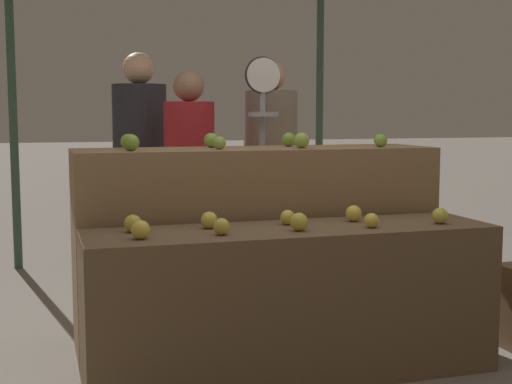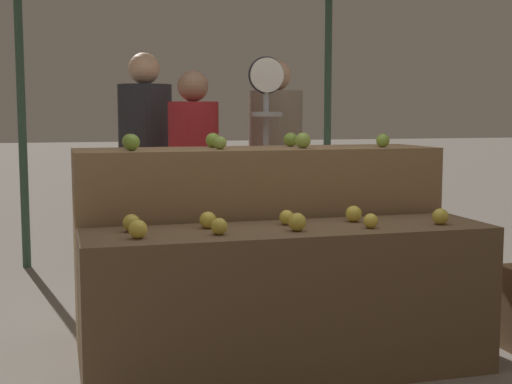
{
  "view_description": "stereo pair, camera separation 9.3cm",
  "coord_description": "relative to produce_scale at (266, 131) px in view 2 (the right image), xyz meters",
  "views": [
    {
      "loc": [
        -1.2,
        -3.27,
        1.32
      ],
      "look_at": [
        -0.09,
        0.3,
        0.9
      ],
      "focal_mm": 50.0,
      "sensor_mm": 36.0,
      "label": 1
    },
    {
      "loc": [
        -1.11,
        -3.3,
        1.32
      ],
      "look_at": [
        -0.09,
        0.3,
        0.9
      ],
      "focal_mm": 50.0,
      "sensor_mm": 36.0,
      "label": 2
    }
  ],
  "objects": [
    {
      "name": "ground_plane",
      "position": [
        -0.22,
        -1.18,
        -1.2
      ],
      "size": [
        60.0,
        60.0,
        0.0
      ],
      "primitive_type": "plane",
      "color": "gray"
    },
    {
      "name": "display_counter_front",
      "position": [
        -0.22,
        -1.18,
        -0.82
      ],
      "size": [
        2.05,
        0.55,
        0.75
      ],
      "primitive_type": "cube",
      "color": "brown",
      "rests_on": "ground_plane"
    },
    {
      "name": "display_counter_back",
      "position": [
        -0.22,
        -0.58,
        -0.64
      ],
      "size": [
        2.05,
        0.55,
        1.12
      ],
      "primitive_type": "cube",
      "color": "olive",
      "rests_on": "ground_plane"
    },
    {
      "name": "apple_front_0",
      "position": [
        -0.98,
        -1.27,
        -0.4
      ],
      "size": [
        0.09,
        0.09,
        0.09
      ],
      "primitive_type": "sphere",
      "color": "yellow",
      "rests_on": "display_counter_front"
    },
    {
      "name": "apple_front_1",
      "position": [
        -0.61,
        -1.27,
        -0.41
      ],
      "size": [
        0.08,
        0.08,
        0.08
      ],
      "primitive_type": "sphere",
      "color": "gold",
      "rests_on": "display_counter_front"
    },
    {
      "name": "apple_front_2",
      "position": [
        -0.23,
        -1.27,
        -0.4
      ],
      "size": [
        0.09,
        0.09,
        0.09
      ],
      "primitive_type": "sphere",
      "color": "gold",
      "rests_on": "display_counter_front"
    },
    {
      "name": "apple_front_3",
      "position": [
        0.15,
        -1.29,
        -0.41
      ],
      "size": [
        0.07,
        0.07,
        0.07
      ],
      "primitive_type": "sphere",
      "color": "yellow",
      "rests_on": "display_counter_front"
    },
    {
      "name": "apple_front_4",
      "position": [
        0.55,
        -1.28,
        -0.41
      ],
      "size": [
        0.08,
        0.08,
        0.08
      ],
      "primitive_type": "sphere",
      "color": "gold",
      "rests_on": "display_counter_front"
    },
    {
      "name": "apple_front_5",
      "position": [
        -0.99,
        -1.08,
        -0.41
      ],
      "size": [
        0.09,
        0.09,
        0.09
      ],
      "primitive_type": "sphere",
      "color": "gold",
      "rests_on": "display_counter_front"
    },
    {
      "name": "apple_front_6",
      "position": [
        -0.62,
        -1.07,
        -0.41
      ],
      "size": [
        0.08,
        0.08,
        0.08
      ],
      "primitive_type": "sphere",
      "color": "yellow",
      "rests_on": "display_counter_front"
    },
    {
      "name": "apple_front_7",
      "position": [
        -0.21,
        -1.08,
        -0.41
      ],
      "size": [
        0.08,
        0.08,
        0.08
      ],
      "primitive_type": "sphere",
      "color": "yellow",
      "rests_on": "display_counter_front"
    },
    {
      "name": "apple_front_8",
      "position": [
        0.16,
        -1.08,
        -0.41
      ],
      "size": [
        0.09,
        0.09,
        0.09
      ],
      "primitive_type": "sphere",
      "color": "yellow",
      "rests_on": "display_counter_front"
    },
    {
      "name": "apple_back_0",
      "position": [
        -0.95,
        -0.69,
        -0.04
      ],
      "size": [
        0.09,
        0.09,
        0.09
      ],
      "primitive_type": "sphere",
      "color": "#7AA338",
      "rests_on": "display_counter_back"
    },
    {
      "name": "apple_back_1",
      "position": [
        -0.46,
        -0.67,
        -0.04
      ],
      "size": [
        0.07,
        0.07,
        0.07
      ],
      "primitive_type": "sphere",
      "color": "#8EB247",
      "rests_on": "display_counter_back"
    },
    {
      "name": "apple_back_2",
      "position": [
        0.01,
        -0.68,
        -0.04
      ],
      "size": [
        0.09,
        0.09,
        0.09
      ],
      "primitive_type": "sphere",
      "color": "#8EB247",
      "rests_on": "display_counter_back"
    },
    {
      "name": "apple_back_3",
      "position": [
        0.5,
        -0.7,
        -0.04
      ],
      "size": [
        0.08,
        0.08,
        0.08
      ],
      "primitive_type": "sphere",
      "color": "#84AD3D",
      "rests_on": "display_counter_back"
    },
    {
      "name": "apple_back_4",
      "position": [
        -0.94,
        -0.48,
        -0.04
      ],
      "size": [
        0.08,
        0.08,
        0.08
      ],
      "primitive_type": "sphere",
      "color": "#84AD3D",
      "rests_on": "display_counter_back"
    },
    {
      "name": "apple_back_5",
      "position": [
        -0.46,
        -0.47,
        -0.04
      ],
      "size": [
        0.09,
        0.09,
        0.09
      ],
      "primitive_type": "sphere",
      "color": "#84AD3D",
      "rests_on": "display_counter_back"
    },
    {
      "name": "apple_back_6",
      "position": [
        0.01,
        -0.47,
        -0.04
      ],
      "size": [
        0.08,
        0.08,
        0.08
      ],
      "primitive_type": "sphere",
      "color": "#7AA338",
      "rests_on": "display_counter_back"
    },
    {
      "name": "produce_scale",
      "position": [
        0.0,
        0.0,
        0.0
      ],
      "size": [
        0.24,
        0.2,
        1.68
      ],
      "color": "#99999E",
      "rests_on": "ground_plane"
    },
    {
      "name": "person_vendor_at_scale",
      "position": [
        -0.42,
        0.32,
        -0.27
      ],
      "size": [
        0.4,
        0.4,
        1.6
      ],
      "rotation": [
        0.0,
        0.0,
        3.34
      ],
      "color": "#2D2D38",
      "rests_on": "ground_plane"
    },
    {
      "name": "person_customer_left",
      "position": [
        0.22,
        0.51,
        -0.23
      ],
      "size": [
        0.47,
        0.47,
        1.7
      ],
      "rotation": [
        0.0,
        0.0,
        2.92
      ],
      "color": "#2D2D38",
      "rests_on": "ground_plane"
    },
    {
      "name": "person_customer_right",
      "position": [
        -0.69,
        0.81,
        -0.19
      ],
      "size": [
        0.53,
        0.53,
        1.76
      ],
      "rotation": [
        0.0,
        0.0,
        2.65
      ],
      "color": "#2D2D38",
      "rests_on": "ground_plane"
    }
  ]
}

